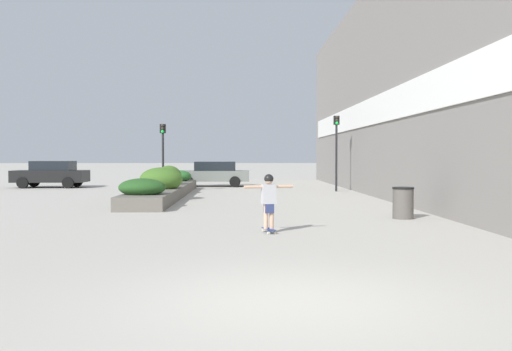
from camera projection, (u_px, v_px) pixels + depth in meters
name	position (u px, v px, depth m)	size (l,w,h in m)	color
ground_plane	(289.00, 303.00, 6.92)	(300.00, 300.00, 0.00)	#ADA89E
building_wall_right	(394.00, 81.00, 22.89)	(0.67, 41.82, 9.65)	gray
planter_box	(165.00, 187.00, 24.89)	(1.85, 14.00, 1.35)	#605B54
skateboard	(269.00, 230.00, 13.25)	(0.32, 0.64, 0.10)	navy
skateboarder	(269.00, 196.00, 13.22)	(1.17, 0.38, 1.27)	tan
trash_bin	(403.00, 203.00, 16.25)	(0.62, 0.62, 0.90)	#514C47
car_leftmost	(51.00, 174.00, 32.60)	(4.05, 1.97, 1.52)	black
car_center_left	(213.00, 173.00, 33.84)	(4.35, 2.03, 1.48)	slate
car_center_right	(446.00, 172.00, 35.53)	(4.62, 1.85, 1.52)	#BCBCC1
traffic_light_left	(163.00, 146.00, 28.22)	(0.28, 0.30, 3.39)	black
traffic_light_right	(336.00, 141.00, 28.92)	(0.28, 0.30, 3.85)	black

